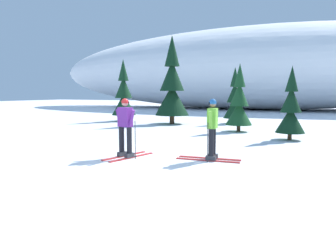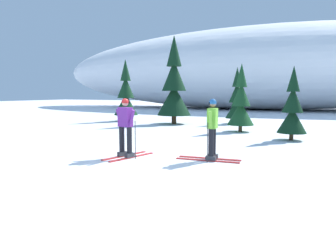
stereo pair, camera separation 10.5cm
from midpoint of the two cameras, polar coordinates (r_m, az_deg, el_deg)
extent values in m
plane|color=white|center=(9.03, -6.62, -6.03)|extent=(120.00, 120.00, 0.00)
cube|color=red|center=(9.44, -8.28, -5.42)|extent=(0.54, 1.66, 0.03)
cube|color=red|center=(9.21, -6.93, -5.70)|extent=(0.54, 1.66, 0.03)
cube|color=#38383D|center=(9.36, -8.75, -5.06)|extent=(0.21, 0.31, 0.12)
cube|color=#38383D|center=(9.13, -7.40, -5.33)|extent=(0.21, 0.31, 0.12)
cylinder|color=black|center=(9.29, -8.79, -2.39)|extent=(0.15, 0.15, 0.76)
cylinder|color=black|center=(9.05, -7.44, -2.59)|extent=(0.15, 0.15, 0.76)
cube|color=#6B2889|center=(9.10, -8.19, 1.64)|extent=(0.46, 0.34, 0.56)
cylinder|color=#6B2889|center=(9.29, -9.23, 1.33)|extent=(0.29, 0.17, 0.58)
cylinder|color=#6B2889|center=(8.91, -7.09, 1.16)|extent=(0.29, 0.17, 0.58)
sphere|color=tan|center=(9.07, -8.23, 4.20)|extent=(0.19, 0.19, 0.19)
sphere|color=red|center=(9.07, -8.23, 4.39)|extent=(0.21, 0.21, 0.21)
cube|color=black|center=(9.13, -7.85, 4.28)|extent=(0.15, 0.07, 0.07)
cylinder|color=#2D2D33|center=(9.46, -9.25, -2.16)|extent=(0.02, 0.02, 1.09)
cylinder|color=#2D2D33|center=(9.54, -9.20, -5.04)|extent=(0.07, 0.07, 0.01)
cylinder|color=#2D2D33|center=(8.96, -6.36, -2.58)|extent=(0.02, 0.02, 1.09)
cylinder|color=#2D2D33|center=(9.04, -6.33, -5.62)|extent=(0.07, 0.07, 0.01)
cube|color=red|center=(8.79, 6.87, -6.27)|extent=(1.80, 0.28, 0.03)
cube|color=red|center=(9.08, 7.28, -5.87)|extent=(1.80, 0.28, 0.03)
cube|color=#38383D|center=(8.75, 7.52, -5.83)|extent=(0.29, 0.17, 0.12)
cube|color=#38383D|center=(9.05, 7.91, -5.44)|extent=(0.29, 0.17, 0.12)
cylinder|color=black|center=(8.67, 7.56, -2.99)|extent=(0.15, 0.15, 0.76)
cylinder|color=black|center=(8.97, 7.95, -2.70)|extent=(0.15, 0.15, 0.76)
cube|color=#75C638|center=(8.74, 7.82, 1.42)|extent=(0.28, 0.41, 0.56)
cylinder|color=#75C638|center=(8.51, 7.50, 0.87)|extent=(0.13, 0.28, 0.58)
cylinder|color=#75C638|center=(8.99, 8.12, 1.14)|extent=(0.13, 0.28, 0.58)
sphere|color=#A37556|center=(8.72, 7.86, 4.07)|extent=(0.19, 0.19, 0.19)
sphere|color=#2366B2|center=(8.72, 7.87, 4.27)|extent=(0.21, 0.21, 0.21)
cube|color=black|center=(8.73, 7.34, 4.15)|extent=(0.05, 0.15, 0.07)
cylinder|color=#2D2D33|center=(8.51, 6.93, -3.01)|extent=(0.02, 0.02, 1.10)
cylinder|color=#2D2D33|center=(8.60, 6.89, -6.24)|extent=(0.07, 0.07, 0.01)
cylinder|color=#2D2D33|center=(9.15, 7.80, -2.38)|extent=(0.02, 0.02, 1.10)
cylinder|color=#2D2D33|center=(9.24, 7.76, -5.39)|extent=(0.07, 0.07, 0.01)
cylinder|color=#47301E|center=(21.11, -8.23, 1.66)|extent=(0.22, 0.22, 0.56)
cone|color=#14381E|center=(21.06, -8.26, 3.95)|extent=(1.59, 1.59, 1.42)
cone|color=#14381E|center=(21.05, -8.31, 7.04)|extent=(1.14, 1.14, 1.42)
cone|color=#14381E|center=(21.10, -8.36, 10.13)|extent=(0.70, 0.70, 1.42)
cylinder|color=#47301E|center=(19.00, 0.58, 1.48)|extent=(0.29, 0.29, 0.72)
cone|color=black|center=(18.94, 0.58, 4.79)|extent=(2.06, 2.06, 1.84)
cone|color=black|center=(18.96, 0.58, 9.24)|extent=(1.48, 1.48, 1.84)
cone|color=black|center=(19.10, 0.59, 13.66)|extent=(0.90, 0.90, 1.84)
cylinder|color=#47301E|center=(19.52, 11.88, 1.10)|extent=(0.19, 0.19, 0.47)
cone|color=#14381E|center=(19.47, 11.93, 3.18)|extent=(1.33, 1.33, 1.19)
cone|color=#14381E|center=(19.45, 11.99, 6.00)|extent=(0.96, 0.96, 1.19)
cone|color=#14381E|center=(19.47, 12.05, 8.81)|extent=(0.59, 0.59, 1.19)
cylinder|color=#47301E|center=(15.60, 12.62, -0.18)|extent=(0.18, 0.18, 0.45)
cone|color=#194723|center=(15.54, 12.68, 2.32)|extent=(1.28, 1.28, 1.14)
cone|color=#194723|center=(15.51, 12.76, 5.69)|extent=(0.92, 0.92, 1.14)
cone|color=#194723|center=(15.53, 12.84, 9.07)|extent=(0.56, 0.56, 1.14)
cylinder|color=#47301E|center=(13.41, 21.20, -1.56)|extent=(0.16, 0.16, 0.40)
cone|color=black|center=(13.35, 21.30, 1.03)|extent=(1.14, 1.14, 1.02)
cone|color=black|center=(13.31, 21.44, 4.54)|extent=(0.82, 0.82, 1.02)
cone|color=black|center=(13.31, 21.58, 8.06)|extent=(0.50, 0.50, 1.02)
ellipsoid|color=white|center=(37.79, 14.86, 10.05)|extent=(51.52, 17.91, 9.25)
camera|label=1|loc=(0.05, -90.34, -0.04)|focal=33.25mm
camera|label=2|loc=(0.05, 89.66, 0.04)|focal=33.25mm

